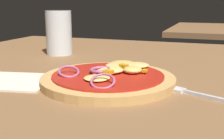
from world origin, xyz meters
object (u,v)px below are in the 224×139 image
fork (200,95)px  beer_glass (59,35)px  pizza (109,78)px  napkin (7,81)px

fork → beer_glass: bearing=147.3°
pizza → fork: bearing=-9.0°
pizza → fork: size_ratio=1.31×
pizza → beer_glass: beer_glass is taller
beer_glass → pizza: bearing=-44.4°
beer_glass → napkin: (0.05, -0.27, -0.05)m
pizza → napkin: bearing=-162.8°
fork → napkin: size_ratio=1.00×
fork → pizza: bearing=171.0°
pizza → beer_glass: size_ratio=1.99×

